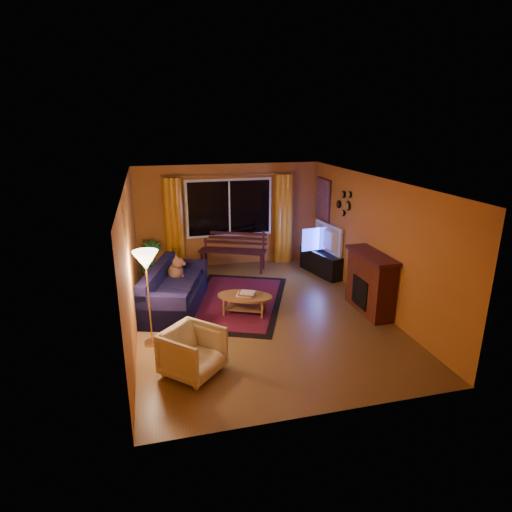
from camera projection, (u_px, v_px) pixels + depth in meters
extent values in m
cube|color=brown|center=(260.00, 314.00, 8.11)|extent=(4.50, 6.00, 0.02)
cube|color=white|center=(260.00, 180.00, 7.33)|extent=(4.50, 6.00, 0.02)
cube|color=#BF722A|center=(229.00, 216.00, 10.50)|extent=(4.50, 0.02, 2.50)
cube|color=#BF722A|center=(130.00, 260.00, 7.20)|extent=(0.02, 6.00, 2.50)
cube|color=#BF722A|center=(373.00, 242.00, 8.25)|extent=(0.02, 6.00, 2.50)
cube|color=black|center=(229.00, 208.00, 10.38)|extent=(2.00, 0.02, 1.30)
cylinder|color=#BF8C3F|center=(229.00, 175.00, 10.09)|extent=(3.20, 0.03, 0.03)
cylinder|color=orange|center=(174.00, 225.00, 10.11)|extent=(0.36, 0.36, 2.24)
cylinder|color=orange|center=(283.00, 219.00, 10.73)|extent=(0.36, 0.36, 2.24)
cube|color=#341320|center=(233.00, 260.00, 10.37)|extent=(1.66, 1.08, 0.48)
imported|color=#235B1E|center=(151.00, 261.00, 9.67)|extent=(0.52, 0.52, 0.91)
cube|color=black|center=(175.00, 288.00, 8.23)|extent=(1.46, 2.22, 0.83)
imported|color=beige|center=(193.00, 350.00, 6.08)|extent=(1.01, 1.02, 0.76)
cylinder|color=#BF8C3F|center=(149.00, 299.00, 6.78)|extent=(0.35, 0.35, 1.60)
cube|color=maroon|center=(235.00, 301.00, 8.62)|extent=(2.80, 3.36, 0.02)
cylinder|color=olive|center=(245.00, 305.00, 8.03)|extent=(1.38, 1.38, 0.38)
cube|color=black|center=(323.00, 263.00, 10.12)|extent=(0.73, 1.35, 0.54)
imported|color=black|center=(324.00, 238.00, 9.94)|extent=(0.30, 1.16, 0.66)
cube|color=maroon|center=(371.00, 284.00, 8.04)|extent=(0.40, 1.20, 1.10)
cube|color=#CD551F|center=(323.00, 199.00, 10.38)|extent=(0.04, 0.76, 0.96)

